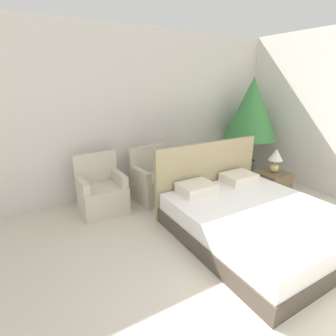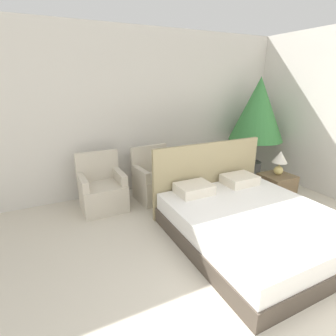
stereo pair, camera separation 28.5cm
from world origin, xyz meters
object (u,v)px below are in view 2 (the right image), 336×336
(potted_palm, at_px, (258,112))
(nightstand, at_px, (276,187))
(armchair_near_window_left, at_px, (103,193))
(armchair_near_window_right, at_px, (156,183))
(table_lamp, at_px, (280,160))
(bed, at_px, (249,221))

(potted_palm, distance_m, nightstand, 1.59)
(armchair_near_window_left, height_order, armchair_near_window_right, same)
(armchair_near_window_left, distance_m, table_lamp, 3.03)
(bed, bearing_deg, table_lamp, 29.26)
(nightstand, bearing_deg, armchair_near_window_right, 151.76)
(armchair_near_window_right, bearing_deg, potted_palm, -6.19)
(bed, xyz_separation_m, table_lamp, (1.28, 0.72, 0.48))
(armchair_near_window_right, distance_m, nightstand, 2.12)
(bed, xyz_separation_m, armchair_near_window_right, (-0.60, 1.71, 0.03))
(table_lamp, bearing_deg, armchair_near_window_left, 160.71)
(potted_palm, relative_size, nightstand, 4.05)
(nightstand, height_order, table_lamp, table_lamp)
(nightstand, bearing_deg, bed, -150.89)
(armchair_near_window_left, height_order, nightstand, armchair_near_window_left)
(bed, relative_size, armchair_near_window_left, 2.33)
(armchair_near_window_right, relative_size, table_lamp, 2.19)
(table_lamp, bearing_deg, potted_palm, 70.59)
(armchair_near_window_left, distance_m, armchair_near_window_right, 0.95)
(armchair_near_window_left, height_order, potted_palm, potted_palm)
(bed, distance_m, potted_palm, 2.62)
(table_lamp, bearing_deg, bed, -150.74)
(armchair_near_window_left, bearing_deg, armchair_near_window_right, -0.90)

